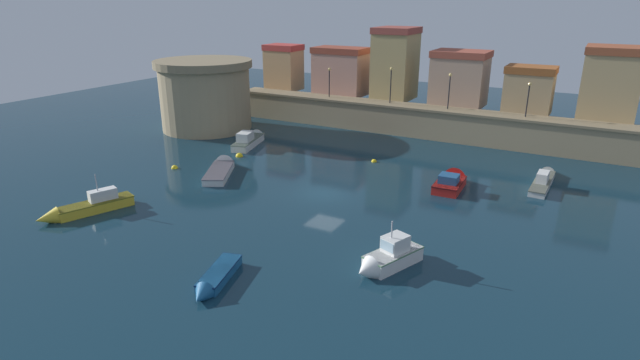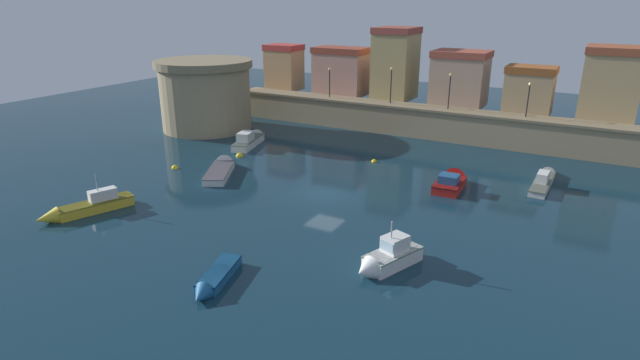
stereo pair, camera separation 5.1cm
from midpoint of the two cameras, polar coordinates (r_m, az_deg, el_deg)
The scene contains 18 objects.
ground_plane at distance 39.09m, azimuth 0.57°, elevation -1.45°, with size 112.67×112.67×0.00m, color #112D3D.
quay_wall at distance 56.39m, azimuth 10.48°, elevation 6.58°, with size 44.02×3.01×3.20m.
old_town_backdrop at distance 58.47m, azimuth 13.06°, elevation 11.42°, with size 41.06×5.01×8.03m.
fortress_tower at distance 59.15m, azimuth -12.61°, elevation 9.30°, with size 10.67×10.67×7.67m.
quay_lamp_0 at distance 59.74m, azimuth 1.10°, elevation 11.35°, with size 0.32×0.32×3.33m.
quay_lamp_1 at distance 56.58m, azimuth 7.97°, elevation 11.01°, with size 0.32×0.32×3.86m.
quay_lamp_2 at distance 54.64m, azimuth 14.31°, elevation 10.17°, with size 0.32×0.32×3.66m.
quay_lamp_3 at distance 53.25m, azimuth 22.28°, elevation 8.87°, with size 0.32×0.32×3.31m.
moored_boat_0 at distance 41.55m, azimuth 14.50°, elevation -0.14°, with size 2.08×4.70×1.87m.
moored_boat_1 at distance 44.57m, azimuth -10.85°, elevation 1.32°, with size 4.57×6.51×1.63m.
moored_boat_2 at distance 38.77m, azimuth -24.72°, elevation -2.79°, with size 3.39×6.41×2.93m.
moored_boat_3 at distance 27.54m, azimuth -11.72°, elevation -10.86°, with size 2.29×4.69×1.07m.
moored_boat_4 at distance 28.62m, azimuth 7.50°, elevation -8.65°, with size 2.91×4.65×3.01m.
moored_boat_5 at distance 52.50m, azimuth -7.68°, elevation 4.54°, with size 3.22×6.80×1.97m.
moored_boat_6 at distance 44.80m, azimuth 23.76°, elevation 0.11°, with size 1.35×7.31×1.60m.
mooring_buoy_0 at distance 48.67m, azimuth -8.94°, elevation 2.61°, with size 0.69×0.69×0.69m, color yellow.
mooring_buoy_1 at distance 46.49m, azimuth -15.85°, elevation 1.27°, with size 0.57×0.57×0.57m, color yellow.
mooring_buoy_2 at distance 46.75m, azimuth 6.09°, elevation 2.03°, with size 0.49×0.49×0.49m, color yellow.
Camera 2 is at (17.43, -32.01, 14.10)m, focal length 28.69 mm.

